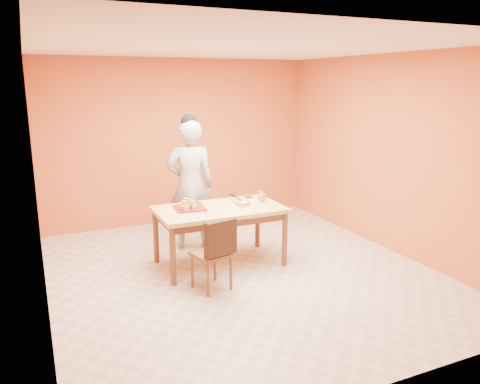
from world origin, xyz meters
name	(u,v)px	position (x,y,z in m)	size (l,w,h in m)	color
floor	(242,272)	(0.00, 0.00, 0.00)	(5.00, 5.00, 0.00)	beige
ceiling	(242,47)	(0.00, 0.00, 2.70)	(5.00, 5.00, 0.00)	white
wall_back	(179,142)	(0.00, 2.50, 1.35)	(4.50, 4.50, 0.00)	#CC512F
wall_left	(36,182)	(-2.25, 0.00, 1.35)	(5.00, 5.00, 0.00)	#CC512F
wall_right	(390,154)	(2.25, 0.00, 1.35)	(5.00, 5.00, 0.00)	#CC512F
dining_table	(220,215)	(-0.14, 0.37, 0.67)	(1.60, 0.90, 0.76)	#DEC274
dining_chair	(212,252)	(-0.51, -0.30, 0.45)	(0.48, 0.54, 0.86)	brown
pastry_pile	(190,203)	(-0.51, 0.47, 0.84)	(0.33, 0.33, 0.11)	tan
person	(190,185)	(-0.27, 1.15, 0.91)	(0.66, 0.44, 1.82)	#969699
pastry_platter	(190,208)	(-0.51, 0.47, 0.77)	(0.36, 0.36, 0.02)	maroon
red_dinner_plate	(192,204)	(-0.41, 0.66, 0.77)	(0.27, 0.27, 0.02)	maroon
white_cake_plate	(243,206)	(0.15, 0.29, 0.77)	(0.29, 0.29, 0.01)	white
sponge_cake	(243,204)	(0.15, 0.29, 0.80)	(0.20, 0.20, 0.05)	orange
cake_server	(238,199)	(0.16, 0.47, 0.83)	(0.05, 0.24, 0.01)	silver
egg_ornament	(262,197)	(0.49, 0.41, 0.82)	(0.10, 0.08, 0.12)	olive
magenta_glass	(261,195)	(0.54, 0.56, 0.81)	(0.08, 0.08, 0.11)	#D41F84
checker_tin	(248,197)	(0.41, 0.70, 0.78)	(0.11, 0.11, 0.03)	#3E2710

